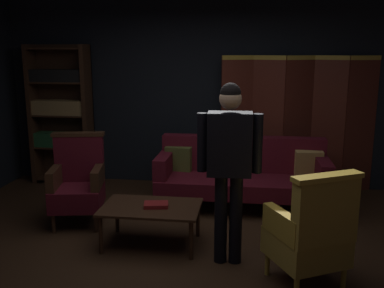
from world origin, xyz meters
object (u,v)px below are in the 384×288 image
object	(u,v)px
velvet_couch	(242,173)
coffee_table	(151,210)
armchair_wing_left	(78,182)
standing_figure	(229,158)
folding_screen	(298,122)
book_red_leather	(156,205)
armchair_gilt_accent	(311,233)
bookshelf	(61,113)

from	to	relation	value
velvet_couch	coffee_table	bearing A→B (deg)	-125.46
armchair_wing_left	standing_figure	distance (m)	1.99
folding_screen	book_red_leather	bearing A→B (deg)	-127.22
coffee_table	armchair_gilt_accent	xyz separation A→B (m)	(1.51, -0.62, 0.12)
coffee_table	velvet_couch	bearing A→B (deg)	54.54
coffee_table	book_red_leather	distance (m)	0.09
velvet_couch	armchair_gilt_accent	xyz separation A→B (m)	(0.62, -1.87, 0.04)
folding_screen	bookshelf	size ratio (longest dim) A/B	1.05
folding_screen	coffee_table	world-z (taller)	folding_screen
velvet_couch	armchair_gilt_accent	distance (m)	1.97
folding_screen	bookshelf	xyz separation A→B (m)	(-3.45, -0.08, 0.07)
standing_figure	armchair_gilt_accent	bearing A→B (deg)	-26.48
standing_figure	armchair_wing_left	bearing A→B (deg)	157.39
velvet_couch	coffee_table	size ratio (longest dim) A/B	2.12
bookshelf	coffee_table	world-z (taller)	bookshelf
bookshelf	coffee_table	xyz separation A→B (m)	(1.81, -1.99, -0.69)
coffee_table	armchair_gilt_accent	size ratio (longest dim) A/B	0.96
standing_figure	velvet_couch	bearing A→B (deg)	86.59
bookshelf	book_red_leather	distance (m)	2.80
armchair_wing_left	folding_screen	bearing A→B (deg)	31.61
standing_figure	book_red_leather	distance (m)	0.98
folding_screen	armchair_gilt_accent	bearing A→B (deg)	-92.67
velvet_couch	book_red_leather	bearing A→B (deg)	-123.58
coffee_table	armchair_gilt_accent	distance (m)	1.64
standing_figure	coffee_table	bearing A→B (deg)	161.69
bookshelf	armchair_gilt_accent	world-z (taller)	bookshelf
folding_screen	armchair_wing_left	xyz separation A→B (m)	(-2.60, -1.60, -0.50)
folding_screen	book_red_leather	size ratio (longest dim) A/B	8.86
standing_figure	book_red_leather	size ratio (longest dim) A/B	7.02
bookshelf	standing_figure	xyz separation A→B (m)	(2.61, -2.26, -0.03)
armchair_wing_left	bookshelf	bearing A→B (deg)	118.96
armchair_wing_left	book_red_leather	size ratio (longest dim) A/B	4.29
armchair_gilt_accent	velvet_couch	bearing A→B (deg)	108.36
coffee_table	standing_figure	bearing A→B (deg)	-18.31
bookshelf	armchair_wing_left	bearing A→B (deg)	-61.04
coffee_table	armchair_gilt_accent	world-z (taller)	armchair_gilt_accent
armchair_wing_left	book_red_leather	world-z (taller)	armchair_wing_left
armchair_gilt_accent	armchair_wing_left	size ratio (longest dim) A/B	1.00
bookshelf	armchair_gilt_accent	xyz separation A→B (m)	(3.32, -2.61, -0.57)
velvet_couch	bookshelf	bearing A→B (deg)	164.63
armchair_gilt_accent	book_red_leather	distance (m)	1.58
velvet_couch	coffee_table	world-z (taller)	velvet_couch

